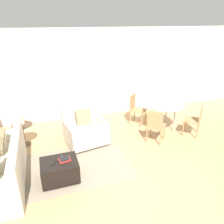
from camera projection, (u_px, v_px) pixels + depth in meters
The scene contains 15 objects.
ground_plane at pixel (139, 188), 4.13m from camera, with size 20.00×20.00×0.00m, color tan.
wall_back at pixel (91, 74), 6.78m from camera, with size 12.00×0.06×2.75m.
area_rug at pixel (78, 166), 4.76m from camera, with size 2.23×1.57×0.01m.
couch at pixel (1, 170), 4.16m from camera, with size 0.94×1.95×0.91m.
armchair at pixel (85, 130), 5.59m from camera, with size 1.10×1.03×0.87m.
ottoman at pixel (60, 170), 4.28m from camera, with size 0.71×0.56×0.43m.
book_stack at pixel (65, 160), 4.23m from camera, with size 0.24×0.20×0.05m.
tv_remote_primary at pixel (63, 158), 4.31m from camera, with size 0.07×0.15×0.01m.
tv_remote_secondary at pixel (54, 163), 4.14m from camera, with size 0.13×0.16×0.01m.
side_table at pixel (23, 131), 5.43m from camera, with size 0.50×0.50×0.57m.
picture_frame at pixel (21, 121), 5.33m from camera, with size 0.16×0.07×0.19m.
dining_table at pixel (165, 107), 6.16m from camera, with size 1.09×1.09×0.76m.
dining_chair_near_left at pixel (156, 124), 5.50m from camera, with size 0.59×0.59×0.90m.
dining_chair_near_right at pixel (196, 118), 5.86m from camera, with size 0.59×0.59×0.90m.
dining_chair_far_left at pixel (136, 107), 6.57m from camera, with size 0.59×0.59×0.90m.
Camera 1 is at (-1.53, -2.90, 2.95)m, focal length 35.00 mm.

